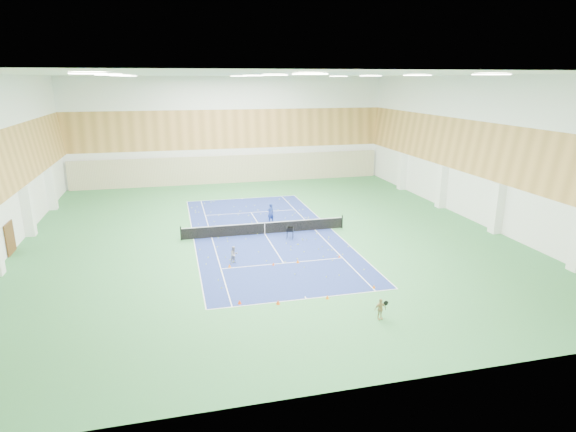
{
  "coord_description": "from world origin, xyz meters",
  "views": [
    {
      "loc": [
        -6.78,
        -35.17,
        11.72
      ],
      "look_at": [
        1.32,
        -2.25,
        2.0
      ],
      "focal_mm": 30.0,
      "sensor_mm": 36.0,
      "label": 1
    }
  ],
  "objects_px": {
    "tennis_net": "(265,227)",
    "child_court": "(234,255)",
    "ball_cart": "(290,233)",
    "coach": "(271,213)",
    "child_apron": "(380,309)"
  },
  "relations": [
    {
      "from": "child_court",
      "to": "child_apron",
      "type": "distance_m",
      "value": 11.22
    },
    {
      "from": "child_court",
      "to": "child_apron",
      "type": "xyz_separation_m",
      "value": [
        6.11,
        -9.41,
        -0.02
      ]
    },
    {
      "from": "tennis_net",
      "to": "child_court",
      "type": "height_order",
      "value": "child_court"
    },
    {
      "from": "child_apron",
      "to": "ball_cart",
      "type": "xyz_separation_m",
      "value": [
        -1.32,
        13.4,
        -0.11
      ]
    },
    {
      "from": "coach",
      "to": "ball_cart",
      "type": "bearing_deg",
      "value": 72.49
    },
    {
      "from": "tennis_net",
      "to": "child_court",
      "type": "distance_m",
      "value": 6.39
    },
    {
      "from": "coach",
      "to": "child_apron",
      "type": "distance_m",
      "value": 17.99
    },
    {
      "from": "coach",
      "to": "child_court",
      "type": "distance_m",
      "value": 9.47
    },
    {
      "from": "child_court",
      "to": "ball_cart",
      "type": "height_order",
      "value": "child_court"
    },
    {
      "from": "child_apron",
      "to": "child_court",
      "type": "bearing_deg",
      "value": 112.47
    },
    {
      "from": "child_apron",
      "to": "tennis_net",
      "type": "bearing_deg",
      "value": 90.69
    },
    {
      "from": "child_court",
      "to": "child_apron",
      "type": "height_order",
      "value": "child_court"
    },
    {
      "from": "child_apron",
      "to": "coach",
      "type": "bearing_deg",
      "value": 85.5
    },
    {
      "from": "ball_cart",
      "to": "coach",
      "type": "bearing_deg",
      "value": 117.39
    },
    {
      "from": "child_court",
      "to": "coach",
      "type": "bearing_deg",
      "value": 35.16
    }
  ]
}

